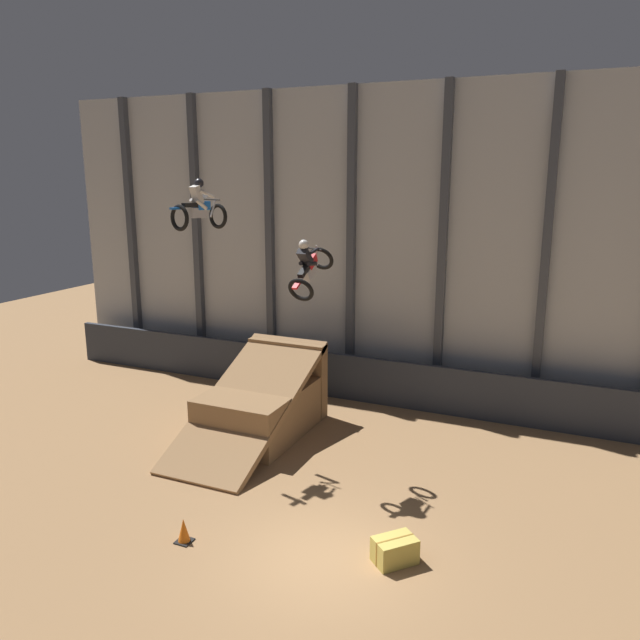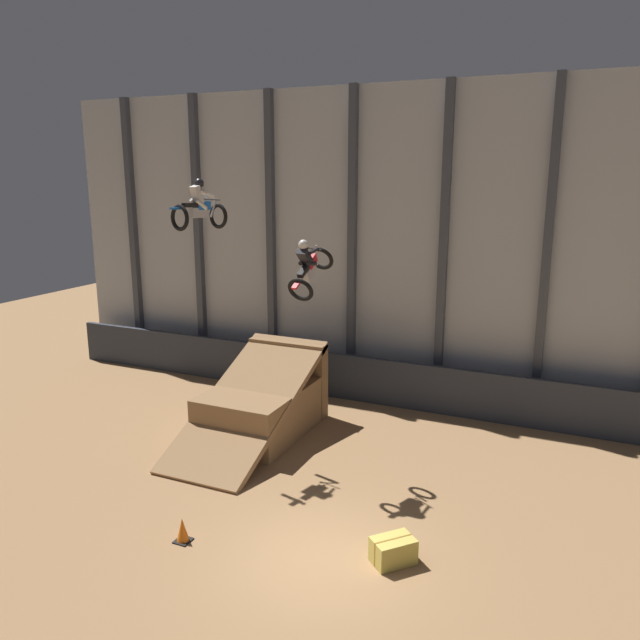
% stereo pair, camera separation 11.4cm
% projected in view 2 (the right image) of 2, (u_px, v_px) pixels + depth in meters
% --- Properties ---
extents(ground_plane, '(60.00, 60.00, 0.00)m').
position_uv_depth(ground_plane, '(320.00, 559.00, 13.58)').
color(ground_plane, '#9E754C').
extents(arena_back_wall, '(32.00, 0.40, 11.23)m').
position_uv_depth(arena_back_wall, '(444.00, 250.00, 21.62)').
color(arena_back_wall, '#ADB2B7').
rests_on(arena_back_wall, ground_plane).
extents(lower_barrier, '(31.36, 0.20, 1.70)m').
position_uv_depth(lower_barrier, '(431.00, 389.00, 21.78)').
color(lower_barrier, '#2D333D').
rests_on(lower_barrier, ground_plane).
extents(dirt_ramp, '(2.81, 6.05, 2.77)m').
position_uv_depth(dirt_ramp, '(264.00, 403.00, 20.22)').
color(dirt_ramp, '#966F48').
rests_on(dirt_ramp, ground_plane).
extents(rider_bike_left_air, '(1.10, 1.79, 1.45)m').
position_uv_depth(rider_bike_left_air, '(199.00, 209.00, 17.58)').
color(rider_bike_left_air, black).
extents(rider_bike_right_air, '(0.78, 1.85, 1.69)m').
position_uv_depth(rider_bike_right_air, '(309.00, 267.00, 16.64)').
color(rider_bike_right_air, black).
extents(traffic_cone_near_ramp, '(0.36, 0.36, 0.58)m').
position_uv_depth(traffic_cone_near_ramp, '(183.00, 530.00, 14.18)').
color(traffic_cone_near_ramp, black).
rests_on(traffic_cone_near_ramp, ground_plane).
extents(hay_bale_trackside, '(1.05, 1.07, 0.57)m').
position_uv_depth(hay_bale_trackside, '(393.00, 551.00, 13.42)').
color(hay_bale_trackside, '#CCB751').
rests_on(hay_bale_trackside, ground_plane).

